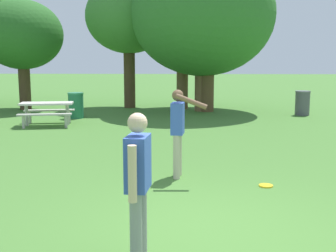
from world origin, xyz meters
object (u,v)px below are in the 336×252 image
object	(u,v)px
tree_slender_mid	(183,0)
frisbee	(266,186)
picnic_table_near	(47,109)
person_thrower	(138,178)
person_catcher	(178,126)
tree_back_left	(203,15)
tree_far_right	(129,17)
trash_can_beside_table	(76,105)
tree_broad_center	(22,35)
trash_can_further_along	(302,103)

from	to	relation	value
tree_slender_mid	frisbee	bearing A→B (deg)	-82.16
picnic_table_near	tree_slender_mid	distance (m)	7.94
person_thrower	person_catcher	xyz separation A→B (m)	(0.35, 3.43, 0.02)
tree_slender_mid	tree_back_left	xyz separation A→B (m)	(0.84, -0.78, -0.73)
tree_far_right	trash_can_beside_table	bearing A→B (deg)	-112.95
frisbee	tree_slender_mid	bearing A→B (deg)	97.84
person_catcher	tree_broad_center	distance (m)	12.91
frisbee	tree_slender_mid	xyz separation A→B (m)	(-1.62, 11.74, 4.72)
trash_can_further_along	tree_broad_center	bearing A→B (deg)	173.20
frisbee	trash_can_beside_table	xyz separation A→B (m)	(-5.56, 8.47, 0.47)
person_catcher	trash_can_beside_table	xyz separation A→B (m)	(-4.02, 7.93, -0.48)
trash_can_further_along	tree_slender_mid	size ratio (longest dim) A/B	0.15
person_thrower	tree_far_right	bearing A→B (deg)	98.09
tree_broad_center	tree_far_right	bearing A→B (deg)	11.86
frisbee	tree_far_right	xyz separation A→B (m)	(-4.02, 12.11, 4.02)
trash_can_beside_table	tree_far_right	world-z (taller)	tree_far_right
frisbee	picnic_table_near	xyz separation A→B (m)	(-6.06, 6.66, 0.55)
frisbee	trash_can_beside_table	size ratio (longest dim) A/B	0.26
trash_can_further_along	tree_broad_center	world-z (taller)	tree_broad_center
tree_broad_center	tree_slender_mid	size ratio (longest dim) A/B	0.74
trash_can_further_along	tree_far_right	world-z (taller)	tree_far_right
picnic_table_near	trash_can_further_along	size ratio (longest dim) A/B	2.01
picnic_table_near	tree_far_right	size ratio (longest dim) A/B	0.34
person_catcher	frisbee	bearing A→B (deg)	-19.31
tree_slender_mid	tree_back_left	size ratio (longest dim) A/B	0.97
person_thrower	person_catcher	size ratio (longest dim) A/B	1.00
picnic_table_near	tree_slender_mid	bearing A→B (deg)	48.84
frisbee	tree_slender_mid	distance (m)	12.76
person_thrower	frisbee	xyz separation A→B (m)	(1.89, 2.89, -0.93)
trash_can_further_along	person_thrower	bearing A→B (deg)	-111.79
frisbee	tree_slender_mid	size ratio (longest dim) A/B	0.04
person_catcher	tree_back_left	distance (m)	10.88
tree_far_right	tree_slender_mid	world-z (taller)	tree_slender_mid
trash_can_beside_table	picnic_table_near	bearing A→B (deg)	-105.32
picnic_table_near	person_catcher	bearing A→B (deg)	-53.55
tree_far_right	person_thrower	bearing A→B (deg)	-81.91
picnic_table_near	tree_back_left	xyz separation A→B (m)	(5.28, 4.30, 3.44)
frisbee	tree_far_right	distance (m)	13.38
person_catcher	tree_back_left	size ratio (longest dim) A/B	0.25
person_thrower	tree_broad_center	bearing A→B (deg)	115.27
person_catcher	tree_far_right	xyz separation A→B (m)	(-2.48, 11.57, 3.07)
trash_can_beside_table	trash_can_further_along	world-z (taller)	same
trash_can_further_along	tree_back_left	bearing A→B (deg)	163.26
person_thrower	trash_can_beside_table	size ratio (longest dim) A/B	1.71
tree_slender_mid	tree_far_right	bearing A→B (deg)	171.25
trash_can_further_along	tree_back_left	distance (m)	5.42
tree_broad_center	trash_can_beside_table	bearing A→B (deg)	-42.26
person_thrower	tree_broad_center	xyz separation A→B (m)	(-6.63, 14.05, 2.27)
trash_can_beside_table	tree_slender_mid	size ratio (longest dim) A/B	0.15
person_thrower	person_catcher	distance (m)	3.45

